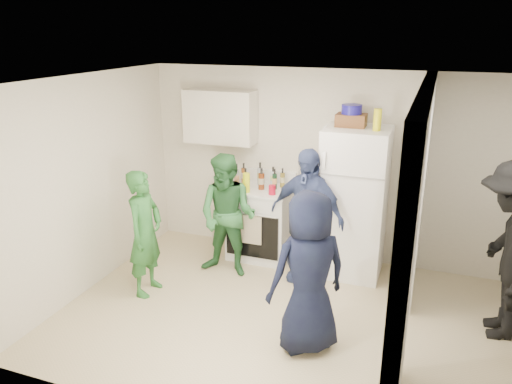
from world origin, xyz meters
TOP-DOWN VIEW (x-y plane):
  - floor at (0.00, 0.00)m, footprint 4.80×4.80m
  - wall_back at (0.00, 1.70)m, footprint 4.80×0.00m
  - wall_front at (0.00, -1.70)m, footprint 4.80×0.00m
  - wall_left at (-2.40, 0.00)m, footprint 0.00×3.40m
  - ceiling at (0.00, 0.00)m, footprint 4.80×4.80m
  - partition_pier_back at (1.20, 1.10)m, footprint 0.12×1.20m
  - partition_pier_front at (1.20, -1.10)m, footprint 0.12×1.20m
  - partition_header at (1.20, 0.00)m, footprint 0.12×1.00m
  - stove at (-0.77, 1.37)m, footprint 0.81×0.68m
  - upper_cabinet at (-1.40, 1.52)m, footprint 0.95×0.34m
  - fridge at (0.45, 1.34)m, footprint 0.76×0.74m
  - wicker_basket at (0.35, 1.39)m, footprint 0.35×0.25m
  - blue_bowl at (0.35, 1.39)m, footprint 0.24×0.24m
  - yellow_cup_stack_top at (0.67, 1.24)m, footprint 0.09×0.09m
  - wall_clock at (0.05, 1.68)m, footprint 0.22×0.02m
  - spice_shelf at (0.00, 1.65)m, footprint 0.35×0.08m
  - yellow_cup_stack_stove at (-0.89, 1.15)m, footprint 0.09×0.09m
  - red_cup at (-0.55, 1.17)m, footprint 0.09×0.09m
  - person_green_left at (-1.69, -0.00)m, footprint 0.36×0.54m
  - person_green_center at (-0.98, 0.75)m, footprint 0.76×0.60m
  - person_denim at (-0.03, 0.91)m, footprint 1.05×0.66m
  - person_navy at (0.33, -0.41)m, footprint 0.92×0.89m
  - person_nook at (2.10, 0.50)m, footprint 0.75×1.21m
  - bottle_a at (-1.06, 1.50)m, footprint 0.07×0.07m
  - bottle_b at (-0.95, 1.28)m, footprint 0.07×0.07m
  - bottle_c at (-0.84, 1.52)m, footprint 0.07×0.07m
  - bottle_d at (-0.75, 1.32)m, footprint 0.08×0.08m
  - bottle_e at (-0.66, 1.56)m, footprint 0.08×0.08m
  - bottle_f at (-0.59, 1.39)m, footprint 0.06×0.06m
  - bottle_g at (-0.52, 1.50)m, footprint 0.06×0.06m
  - bottle_h at (-1.07, 1.27)m, footprint 0.06×0.06m

SIDE VIEW (x-z plane):
  - floor at x=0.00m, z-range 0.00..0.00m
  - stove at x=-0.77m, z-range 0.00..0.97m
  - person_green_left at x=-1.69m, z-range 0.00..1.48m
  - person_green_center at x=-0.98m, z-range 0.00..1.55m
  - person_navy at x=0.33m, z-range 0.00..1.60m
  - person_denim at x=-0.03m, z-range 0.00..1.67m
  - person_nook at x=2.10m, z-range 0.00..1.81m
  - fridge at x=0.45m, z-range 0.00..1.86m
  - red_cup at x=-0.55m, z-range 0.97..1.09m
  - yellow_cup_stack_stove at x=-0.89m, z-range 0.97..1.22m
  - bottle_e at x=-0.66m, z-range 0.97..1.22m
  - bottle_g at x=-0.52m, z-range 0.97..1.23m
  - bottle_f at x=-0.59m, z-range 0.97..1.24m
  - bottle_b at x=-0.95m, z-range 0.97..1.24m
  - bottle_a at x=-1.06m, z-range 0.97..1.25m
  - bottle_d at x=-0.75m, z-range 0.97..1.25m
  - bottle_c at x=-0.84m, z-range 0.97..1.27m
  - bottle_h at x=-1.07m, z-range 0.97..1.30m
  - wall_back at x=0.00m, z-range -1.15..3.65m
  - wall_front at x=0.00m, z-range -1.15..3.65m
  - wall_left at x=-2.40m, z-range -0.45..2.95m
  - partition_pier_back at x=1.20m, z-range 0.00..2.50m
  - partition_pier_front at x=1.20m, z-range 0.00..2.50m
  - spice_shelf at x=0.00m, z-range 1.34..1.36m
  - wall_clock at x=0.05m, z-range 1.59..1.81m
  - upper_cabinet at x=-1.40m, z-range 1.50..2.20m
  - wicker_basket at x=0.35m, z-range 1.86..2.01m
  - yellow_cup_stack_top at x=0.67m, z-range 1.86..2.11m
  - blue_bowl at x=0.35m, z-range 2.01..2.12m
  - partition_header at x=1.20m, z-range 2.10..2.50m
  - ceiling at x=0.00m, z-range 2.50..2.50m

